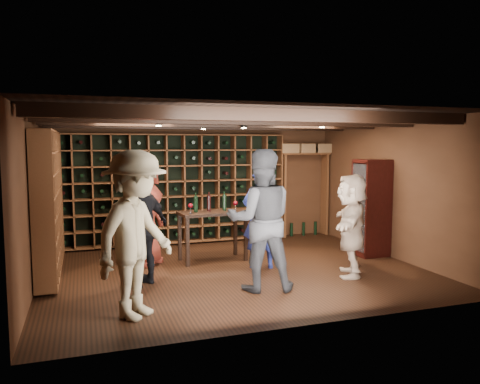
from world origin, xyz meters
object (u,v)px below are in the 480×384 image
object	(u,v)px
display_cabinet	(371,210)
guest_beige	(351,225)
man_blue_shirt	(261,218)
guest_woman_black	(143,228)
guest_khaki	(136,235)
guest_red_floral	(144,210)
man_grey_suit	(261,220)
tasting_table	(212,217)

from	to	relation	value
display_cabinet	guest_beige	world-z (taller)	display_cabinet
man_blue_shirt	guest_woman_black	size ratio (longest dim) A/B	0.99
guest_khaki	man_blue_shirt	bearing A→B (deg)	-10.36
guest_red_floral	guest_beige	size ratio (longest dim) A/B	1.18
man_grey_suit	guest_khaki	world-z (taller)	guest_khaki
display_cabinet	guest_woman_black	distance (m)	4.26
display_cabinet	tasting_table	world-z (taller)	display_cabinet
man_grey_suit	guest_khaki	xyz separation A→B (m)	(-1.77, -0.53, 0.00)
display_cabinet	guest_khaki	bearing A→B (deg)	-157.86
man_blue_shirt	man_grey_suit	bearing A→B (deg)	91.92
man_blue_shirt	guest_beige	distance (m)	1.47
man_grey_suit	guest_red_floral	world-z (taller)	man_grey_suit
man_grey_suit	guest_woman_black	distance (m)	1.73
display_cabinet	guest_khaki	world-z (taller)	guest_khaki
display_cabinet	man_grey_suit	bearing A→B (deg)	-154.44
man_grey_suit	guest_beige	distance (m)	1.63
display_cabinet	guest_woman_black	world-z (taller)	display_cabinet
guest_woman_black	guest_beige	size ratio (longest dim) A/B	1.05
guest_beige	tasting_table	xyz separation A→B (m)	(-1.81, 1.60, -0.02)
guest_woman_black	tasting_table	xyz separation A→B (m)	(1.34, 1.07, -0.07)
display_cabinet	guest_khaki	distance (m)	4.81
tasting_table	guest_beige	bearing A→B (deg)	-45.63
display_cabinet	guest_khaki	size ratio (longest dim) A/B	0.88
man_blue_shirt	guest_red_floral	world-z (taller)	guest_red_floral
display_cabinet	guest_beige	distance (m)	1.50
display_cabinet	guest_red_floral	world-z (taller)	guest_red_floral
guest_beige	man_grey_suit	bearing A→B (deg)	-51.35
guest_red_floral	guest_beige	world-z (taller)	guest_red_floral
guest_woman_black	guest_beige	bearing A→B (deg)	130.61
guest_woman_black	guest_red_floral	bearing A→B (deg)	-138.16
tasting_table	display_cabinet	bearing A→B (deg)	-14.95
guest_red_floral	guest_beige	xyz separation A→B (m)	(2.98, -1.71, -0.15)
guest_khaki	man_grey_suit	bearing A→B (deg)	-30.40
guest_red_floral	tasting_table	xyz separation A→B (m)	(1.17, -0.11, -0.17)
man_grey_suit	guest_khaki	size ratio (longest dim) A/B	1.00
man_blue_shirt	guest_khaki	xyz separation A→B (m)	(-2.21, -1.65, 0.16)
display_cabinet	tasting_table	bearing A→B (deg)	169.27
guest_red_floral	tasting_table	distance (m)	1.19
man_grey_suit	guest_beige	world-z (taller)	man_grey_suit
guest_woman_black	tasting_table	distance (m)	1.72
man_blue_shirt	tasting_table	bearing A→B (deg)	-24.83
guest_red_floral	guest_woman_black	distance (m)	1.20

